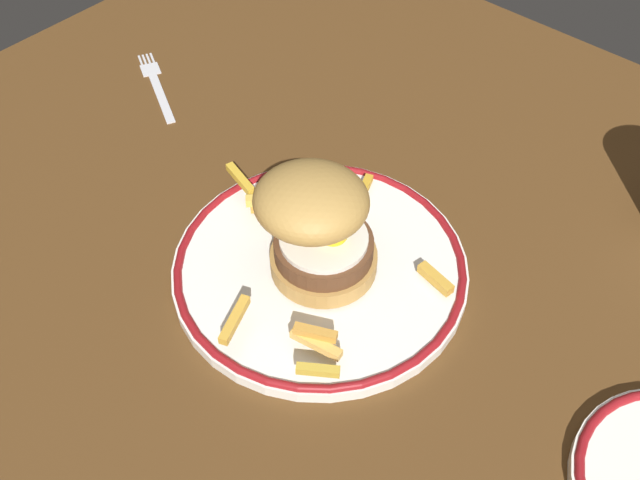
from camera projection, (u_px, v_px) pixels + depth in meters
ground_plane at (258, 308)px, 68.40cm from camera, size 114.31×103.68×4.00cm
dinner_plate at (320, 267)px, 68.06cm from camera, size 27.56×27.56×1.60cm
burger at (317, 224)px, 63.26cm from camera, size 12.99×12.77×10.81cm
fries_pile at (308, 250)px, 66.80cm from camera, size 24.73×25.51×2.63cm
fork at (156, 84)px, 87.77cm from camera, size 7.83×13.43×0.36cm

